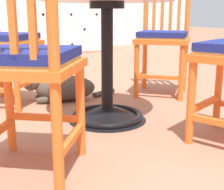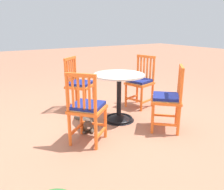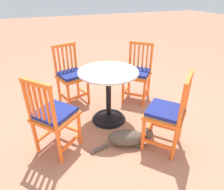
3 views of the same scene
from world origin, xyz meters
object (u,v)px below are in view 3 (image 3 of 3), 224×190
Objects in this scene: orange_chair_by_planter at (167,114)px; tabby_cat at (130,138)px; cafe_table at (109,102)px; orange_chair_facing_out at (137,74)px; orange_chair_at_corner at (54,116)px; orange_chair_tucked_in at (71,76)px.

tabby_cat is (0.35, -0.16, -0.35)m from orange_chair_by_planter.
cafe_table is 0.83× the size of orange_chair_facing_out.
orange_chair_facing_out is at bearing -153.00° from orange_chair_at_corner.
orange_chair_at_corner reaches higher than cafe_table.
orange_chair_at_corner is (0.74, 0.32, 0.16)m from cafe_table.
orange_chair_by_planter is 1.00× the size of orange_chair_facing_out.
orange_chair_tucked_in is at bearing -63.23° from cafe_table.
orange_chair_at_corner is at bearing -19.74° from orange_chair_by_planter.
cafe_table is 0.83× the size of orange_chair_at_corner.
cafe_table is at bearing -156.86° from orange_chair_at_corner.
tabby_cat is at bearing 107.23° from orange_chair_tucked_in.
orange_chair_by_planter and orange_chair_facing_out have the same top height.
cafe_table reaches higher than tabby_cat.
orange_chair_by_planter is at bearing 155.30° from tabby_cat.
orange_chair_by_planter is at bearing 117.63° from orange_chair_tucked_in.
orange_chair_tucked_in is 1.03m from orange_chair_facing_out.
cafe_table is at bearing -61.56° from orange_chair_by_planter.
tabby_cat is at bearing 57.91° from orange_chair_facing_out.
orange_chair_facing_out is (-0.64, -0.39, 0.16)m from cafe_table.
orange_chair_by_planter reaches higher than cafe_table.
tabby_cat is (-0.04, 0.56, -0.19)m from cafe_table.
orange_chair_tucked_in is at bearing -62.37° from orange_chair_by_planter.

